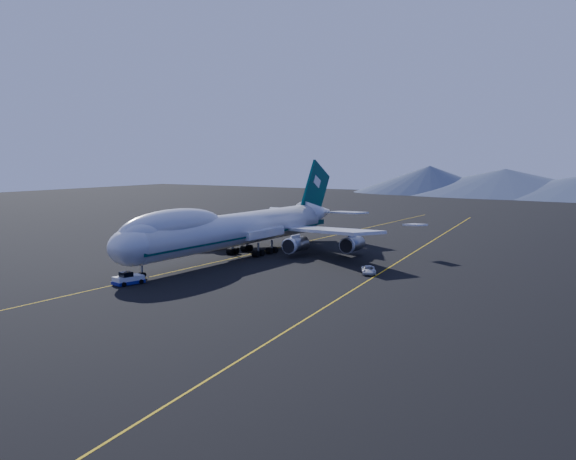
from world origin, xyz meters
The scene contains 6 objects.
ground centered at (0.00, 0.00, 0.00)m, with size 500.00×500.00×0.00m, color black.
taxiway_line_main centered at (0.00, 0.00, 0.01)m, with size 0.25×220.00×0.01m, color gold.
taxiway_line_side centered at (30.00, 10.00, 0.01)m, with size 0.25×200.00×0.01m, color gold.
boeing_747 centered at (0.00, 0.03, 5.81)m, with size 59.62×72.43×19.37m.
pushback_tug centered at (1.51, -31.04, 0.66)m, with size 3.55×5.20×2.08m.
service_van centered at (30.16, -2.86, 0.69)m, with size 2.28×4.95×1.38m, color silver.
Camera 1 is at (75.33, -102.79, 20.18)m, focal length 40.00 mm.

